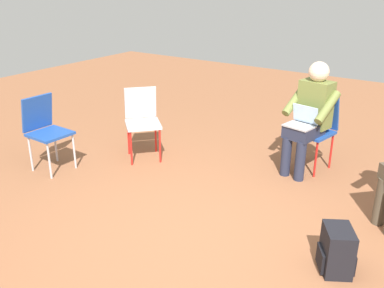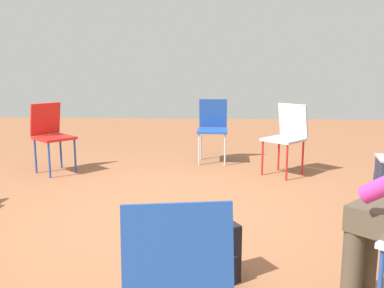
% 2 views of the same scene
% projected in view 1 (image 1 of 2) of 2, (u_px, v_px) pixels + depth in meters
% --- Properties ---
extents(ground_plane, '(14.00, 14.00, 0.00)m').
position_uv_depth(ground_plane, '(196.00, 248.00, 3.52)').
color(ground_plane, brown).
extents(chair_south, '(0.41, 0.45, 0.85)m').
position_uv_depth(chair_south, '(45.00, 128.00, 4.80)').
color(chair_south, '#1E4799').
rests_on(chair_south, ground).
extents(chair_southwest, '(0.58, 0.59, 0.85)m').
position_uv_depth(chair_southwest, '(142.00, 118.00, 5.13)').
color(chair_southwest, '#B7B7BC').
rests_on(chair_southwest, ground).
extents(chair_west, '(0.50, 0.47, 0.85)m').
position_uv_depth(chair_west, '(316.00, 126.00, 4.85)').
color(chair_west, '#1E4799').
rests_on(chair_west, ground).
extents(person_with_laptop, '(0.57, 0.56, 1.24)m').
position_uv_depth(person_with_laptop, '(310.00, 113.00, 4.67)').
color(person_with_laptop, '#23283D').
rests_on(person_with_laptop, ground).
extents(backpack_near_laptop_user, '(0.34, 0.31, 0.36)m').
position_uv_depth(backpack_near_laptop_user, '(337.00, 252.00, 3.20)').
color(backpack_near_laptop_user, black).
rests_on(backpack_near_laptop_user, ground).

